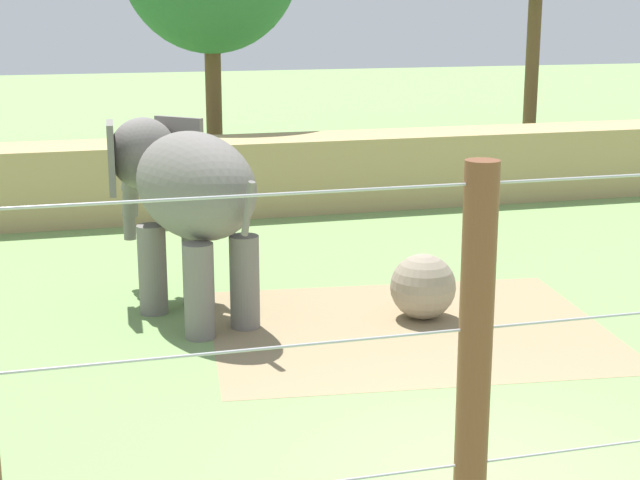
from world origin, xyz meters
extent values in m
plane|color=#759956|center=(0.00, 0.00, 0.00)|extent=(120.00, 120.00, 0.00)
cube|color=#937F5B|center=(0.96, 4.57, 0.00)|extent=(6.41, 5.33, 0.01)
cube|color=tan|center=(0.00, 13.54, 0.86)|extent=(36.00, 1.80, 1.72)
cylinder|color=slate|center=(-2.69, 6.37, 0.72)|extent=(0.45, 0.45, 1.43)
cylinder|color=slate|center=(-1.95, 6.66, 0.72)|extent=(0.45, 0.45, 1.43)
cylinder|color=slate|center=(-2.15, 5.01, 0.72)|extent=(0.45, 0.45, 1.43)
cylinder|color=slate|center=(-1.42, 5.30, 0.72)|extent=(0.45, 0.45, 1.43)
ellipsoid|color=slate|center=(-2.05, 5.84, 2.13)|extent=(2.31, 3.00, 1.64)
ellipsoid|color=slate|center=(-2.66, 7.39, 2.41)|extent=(1.42, 1.35, 1.18)
cube|color=slate|center=(-3.20, 7.07, 2.41)|extent=(0.16, 0.92, 1.12)
cube|color=slate|center=(-2.05, 7.52, 2.41)|extent=(0.74, 0.71, 1.12)
cylinder|color=slate|center=(-2.82, 7.80, 1.99)|extent=(0.49, 0.58, 0.64)
cylinder|color=slate|center=(-2.87, 7.91, 1.54)|extent=(0.38, 0.44, 0.60)
cylinder|color=slate|center=(-2.90, 7.99, 1.12)|extent=(0.27, 0.27, 0.56)
cylinder|color=slate|center=(-1.51, 4.46, 2.02)|extent=(0.21, 0.33, 0.82)
sphere|color=gray|center=(1.34, 4.99, 0.51)|extent=(1.03, 1.03, 1.03)
cylinder|color=brown|center=(-1.37, -2.81, 1.92)|extent=(0.23, 0.23, 3.83)
cylinder|color=brown|center=(11.10, 20.50, 2.78)|extent=(0.44, 0.44, 5.56)
cylinder|color=brown|center=(0.21, 17.96, 1.96)|extent=(0.44, 0.44, 3.92)
camera|label=1|loc=(-4.03, -8.52, 4.84)|focal=54.40mm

